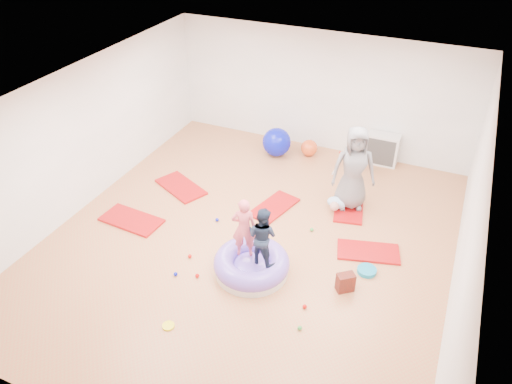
% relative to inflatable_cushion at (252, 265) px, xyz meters
% --- Properties ---
extents(room, '(7.01, 8.01, 2.81)m').
position_rel_inflatable_cushion_xyz_m(room, '(-0.37, 0.73, 1.24)').
color(room, '#BD6946').
rests_on(room, ground).
extents(gym_mat_front_left, '(1.23, 0.68, 0.05)m').
position_rel_inflatable_cushion_xyz_m(gym_mat_front_left, '(-2.71, 0.36, -0.13)').
color(gym_mat_front_left, maroon).
rests_on(gym_mat_front_left, ground).
extents(gym_mat_mid_left, '(1.30, 1.03, 0.05)m').
position_rel_inflatable_cushion_xyz_m(gym_mat_mid_left, '(-2.44, 1.76, -0.13)').
color(gym_mat_mid_left, maroon).
rests_on(gym_mat_mid_left, ground).
extents(gym_mat_center_back, '(0.80, 1.18, 0.04)m').
position_rel_inflatable_cushion_xyz_m(gym_mat_center_back, '(-0.35, 1.88, -0.13)').
color(gym_mat_center_back, maroon).
rests_on(gym_mat_center_back, ground).
extents(gym_mat_right, '(1.19, 0.81, 0.05)m').
position_rel_inflatable_cushion_xyz_m(gym_mat_right, '(1.70, 1.28, -0.13)').
color(gym_mat_right, maroon).
rests_on(gym_mat_right, ground).
extents(gym_mat_rear_right, '(0.77, 1.20, 0.05)m').
position_rel_inflatable_cushion_xyz_m(gym_mat_rear_right, '(1.03, 2.49, -0.13)').
color(gym_mat_rear_right, maroon).
rests_on(gym_mat_rear_right, ground).
extents(inflatable_cushion, '(1.28, 1.28, 0.40)m').
position_rel_inflatable_cushion_xyz_m(inflatable_cushion, '(0.00, 0.00, 0.00)').
color(inflatable_cushion, silver).
rests_on(inflatable_cushion, ground).
extents(child_pink, '(0.47, 0.39, 1.10)m').
position_rel_inflatable_cushion_xyz_m(child_pink, '(-0.14, 0.03, 0.76)').
color(child_pink, '#E4596A').
rests_on(child_pink, inflatable_cushion).
extents(child_navy, '(0.58, 0.49, 1.05)m').
position_rel_inflatable_cushion_xyz_m(child_navy, '(0.20, -0.02, 0.74)').
color(child_navy, '#1A253C').
rests_on(child_navy, inflatable_cushion).
extents(adult_caregiver, '(0.99, 0.83, 1.72)m').
position_rel_inflatable_cushion_xyz_m(adult_caregiver, '(1.02, 2.52, 0.75)').
color(adult_caregiver, slate).
rests_on(adult_caregiver, gym_mat_rear_right).
extents(infant, '(0.39, 0.40, 0.23)m').
position_rel_inflatable_cushion_xyz_m(infant, '(0.81, 2.30, 0.01)').
color(infant, '#A6D0FD').
rests_on(infant, gym_mat_rear_right).
extents(ball_pit_balls, '(2.43, 2.39, 0.07)m').
position_rel_inflatable_cushion_xyz_m(ball_pit_balls, '(-0.16, -0.05, -0.12)').
color(ball_pit_balls, green).
rests_on(ball_pit_balls, ground).
extents(exercise_ball_blue, '(0.67, 0.67, 0.67)m').
position_rel_inflatable_cushion_xyz_m(exercise_ball_blue, '(-1.11, 3.92, 0.18)').
color(exercise_ball_blue, '#0A11C3').
rests_on(exercise_ball_blue, ground).
extents(exercise_ball_orange, '(0.39, 0.39, 0.39)m').
position_rel_inflatable_cushion_xyz_m(exercise_ball_orange, '(-0.40, 4.21, 0.04)').
color(exercise_ball_orange, '#E04E1F').
rests_on(exercise_ball_orange, ground).
extents(infant_play_gym, '(0.61, 0.58, 0.47)m').
position_rel_inflatable_cushion_xyz_m(infant_play_gym, '(0.66, 3.82, 0.16)').
color(infant_play_gym, silver).
rests_on(infant_play_gym, ground).
extents(cube_shelf, '(0.72, 0.36, 0.72)m').
position_rel_inflatable_cushion_xyz_m(cube_shelf, '(1.22, 4.52, 0.20)').
color(cube_shelf, silver).
rests_on(cube_shelf, ground).
extents(balance_disc, '(0.33, 0.33, 0.07)m').
position_rel_inflatable_cushion_xyz_m(balance_disc, '(1.79, 0.77, -0.12)').
color(balance_disc, '#1180AF').
rests_on(balance_disc, ground).
extents(backpack, '(0.33, 0.31, 0.32)m').
position_rel_inflatable_cushion_xyz_m(backpack, '(1.56, 0.22, 0.00)').
color(backpack, maroon).
rests_on(backpack, ground).
extents(yellow_toy, '(0.19, 0.19, 0.03)m').
position_rel_inflatable_cushion_xyz_m(yellow_toy, '(-0.65, -1.59, -0.14)').
color(yellow_toy, '#FFF30C').
rests_on(yellow_toy, ground).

